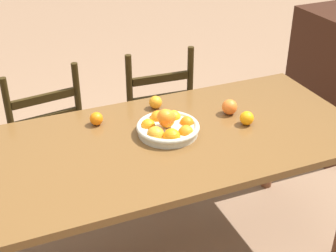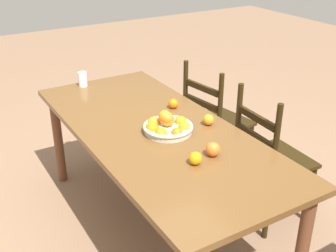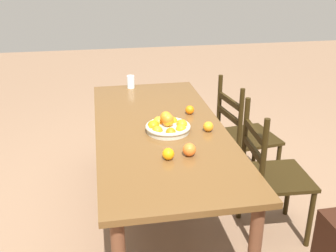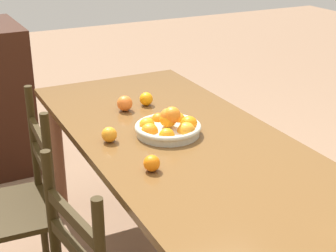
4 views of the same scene
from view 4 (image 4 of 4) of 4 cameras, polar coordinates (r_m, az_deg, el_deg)
dining_table at (r=2.26m, az=1.86°, el=-3.48°), size 1.97×0.86×0.75m
chair_by_cabinet at (r=2.39m, az=-16.75°, el=-8.95°), size 0.44×0.44×0.95m
fruit_bowl at (r=2.26m, az=0.09°, el=-0.08°), size 0.30×0.30×0.14m
orange_loose_0 at (r=2.20m, az=-6.56°, el=-0.97°), size 0.07×0.07×0.07m
orange_loose_1 at (r=1.94m, az=-1.83°, el=-4.18°), size 0.06×0.06×0.06m
orange_loose_2 at (r=2.61m, az=-2.44°, el=3.02°), size 0.07×0.07×0.07m
orange_loose_3 at (r=2.54m, az=-4.84°, el=2.52°), size 0.08×0.08×0.08m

